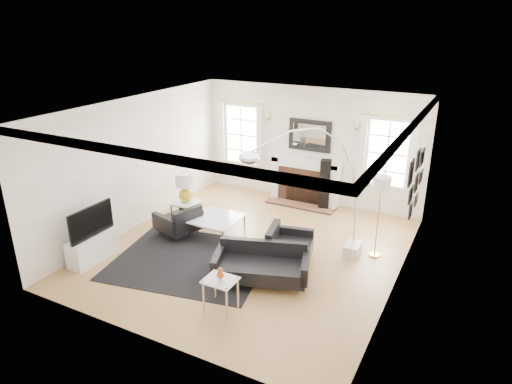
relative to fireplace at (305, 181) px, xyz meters
The scene contains 25 objects.
floor 2.84m from the fireplace, 90.00° to the right, with size 6.00×6.00×0.00m, color #A17243.
back_wall 0.88m from the fireplace, 90.00° to the left, with size 5.50×0.04×2.80m, color white.
front_wall 5.85m from the fireplace, 90.00° to the right, with size 5.50×0.04×2.80m, color white.
left_wall 4.01m from the fireplace, 134.58° to the right, with size 0.04×6.00×2.80m, color white.
right_wall 4.01m from the fireplace, 45.42° to the right, with size 0.04×6.00×2.80m, color white.
ceiling 3.59m from the fireplace, 90.00° to the right, with size 5.50×6.00×0.02m, color white.
crown_molding 3.55m from the fireplace, 90.00° to the right, with size 5.50×6.00×0.12m, color white.
fireplace is the anchor object (origin of this frame).
mantel_mirror 1.12m from the fireplace, 90.00° to the left, with size 1.05×0.07×0.75m.
window_left 2.07m from the fireplace, behind, with size 1.24×0.15×1.62m.
window_right 2.07m from the fireplace, ahead, with size 1.24×0.15×1.62m.
gallery_wall 3.26m from the fireplace, 28.83° to the right, with size 0.04×1.73×1.29m.
tv_unit 5.12m from the fireplace, 118.55° to the right, with size 0.35×1.00×1.09m.
area_rug 3.81m from the fireplace, 102.51° to the right, with size 2.78×2.32×0.01m, color black.
sofa 3.74m from the fireplace, 79.64° to the right, with size 1.77×1.21×0.53m.
armchair_left 3.33m from the fireplace, 119.42° to the right, with size 0.91×0.97×0.55m.
armchair_right 3.03m from the fireplace, 74.35° to the right, with size 0.92×0.99×0.58m.
coffee_table 2.76m from the fireplace, 109.68° to the right, with size 0.95×0.95×0.42m.
side_table_left 3.05m from the fireplace, 124.34° to the right, with size 0.55×0.55×0.60m.
nesting_table 4.76m from the fireplace, 83.96° to the right, with size 0.50×0.42×0.55m.
gourd_lamp 3.08m from the fireplace, 124.34° to the right, with size 0.40×0.40×0.64m.
orange_vase 4.76m from the fireplace, 83.96° to the right, with size 0.11×0.11×0.18m.
arc_floor_lamp 3.02m from the fireplace, 68.87° to the right, with size 1.86×1.72×2.63m.
stick_floor_lamp 3.03m from the fireplace, 40.77° to the right, with size 0.32×0.32×1.60m.
speaker_tower 0.57m from the fireplace, 14.43° to the right, with size 0.24×0.24×1.20m, color black.
Camera 1 is at (3.76, -7.00, 4.29)m, focal length 32.00 mm.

